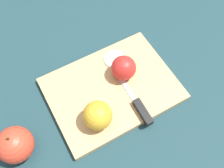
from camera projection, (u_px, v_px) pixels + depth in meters
ground_plane at (112, 90)px, 0.76m from camera, size 4.00×4.00×0.00m
cutting_board at (112, 89)px, 0.75m from camera, size 0.38×0.30×0.02m
apple_half_left at (98, 116)px, 0.66m from camera, size 0.08×0.08×0.08m
apple_half_right at (123, 68)px, 0.73m from camera, size 0.07×0.07×0.07m
knife at (141, 110)px, 0.70m from camera, size 0.03×0.16×0.02m
apple_slice at (115, 59)px, 0.79m from camera, size 0.07×0.07×0.00m
apple_whole at (15, 145)px, 0.63m from camera, size 0.09×0.09×0.10m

